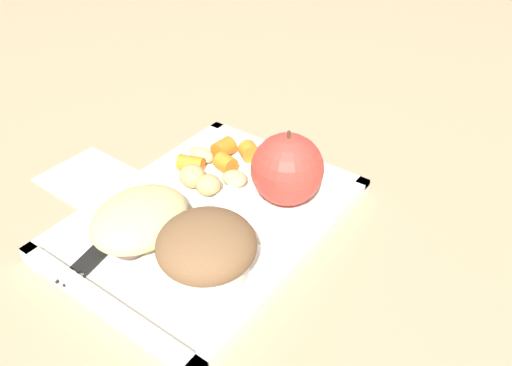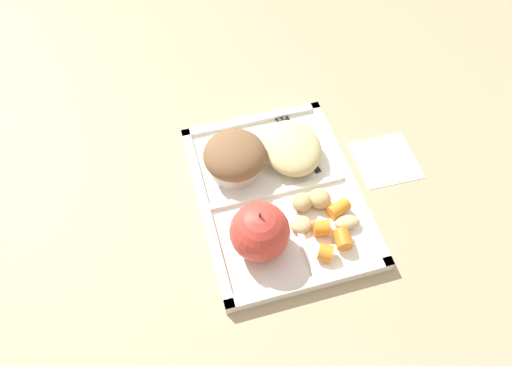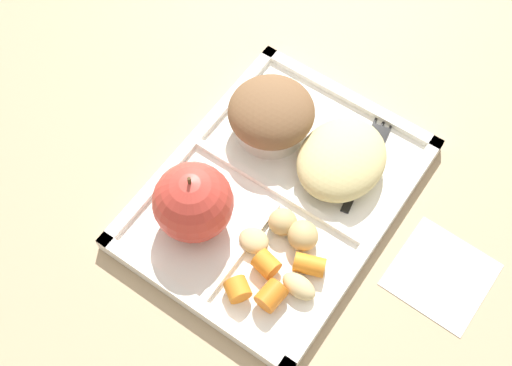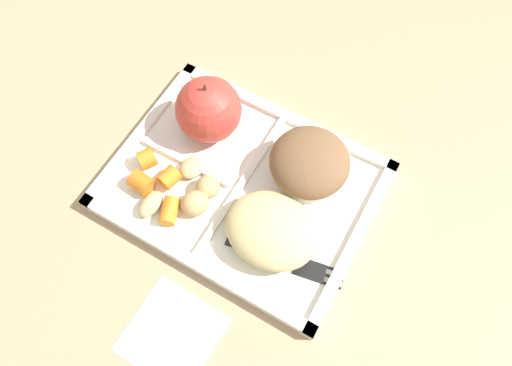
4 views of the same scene
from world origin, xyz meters
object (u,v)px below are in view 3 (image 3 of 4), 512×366
(bran_muffin, at_px, (271,115))
(green_apple, at_px, (193,202))
(plastic_fork, at_px, (370,153))
(lunch_tray, at_px, (277,194))

(bran_muffin, bearing_deg, green_apple, 180.00)
(green_apple, xyz_separation_m, plastic_fork, (0.18, -0.11, -0.04))
(plastic_fork, bearing_deg, green_apple, 148.26)
(lunch_tray, xyz_separation_m, bran_muffin, (0.07, 0.05, 0.03))
(bran_muffin, xyz_separation_m, plastic_fork, (0.04, -0.11, -0.03))
(lunch_tray, xyz_separation_m, green_apple, (-0.08, 0.05, 0.05))
(lunch_tray, bearing_deg, green_apple, 146.24)
(green_apple, bearing_deg, bran_muffin, -0.00)
(lunch_tray, height_order, bran_muffin, bran_muffin)
(bran_muffin, relative_size, plastic_fork, 0.68)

